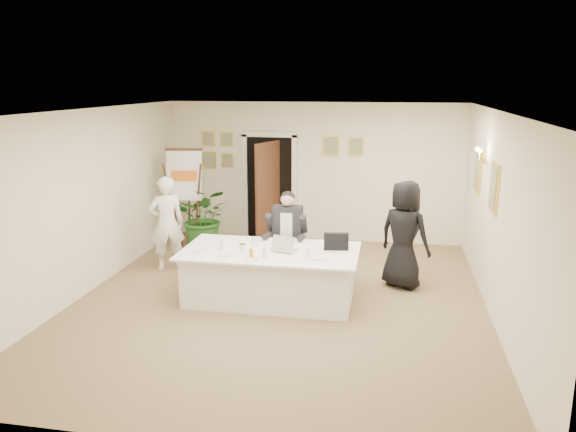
{
  "coord_description": "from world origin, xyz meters",
  "views": [
    {
      "loc": [
        1.55,
        -7.69,
        3.19
      ],
      "look_at": [
        0.01,
        0.6,
        1.17
      ],
      "focal_mm": 35.0,
      "sensor_mm": 36.0,
      "label": 1
    }
  ],
  "objects_px": {
    "potted_palm": "(205,217)",
    "laptop_bag": "(336,242)",
    "standing_woman": "(404,234)",
    "standing_man": "(167,223)",
    "flip_chart": "(186,203)",
    "oj_glass": "(251,253)",
    "steel_jug": "(242,248)",
    "laptop": "(285,242)",
    "paper_stack": "(317,257)",
    "seated_man": "(287,236)",
    "conference_table": "(270,275)"
  },
  "relations": [
    {
      "from": "potted_palm",
      "to": "laptop_bag",
      "type": "relative_size",
      "value": 3.35
    },
    {
      "from": "standing_woman",
      "to": "standing_man",
      "type": "bearing_deg",
      "value": 28.07
    },
    {
      "from": "flip_chart",
      "to": "oj_glass",
      "type": "xyz_separation_m",
      "value": [
        2.0,
        -2.79,
        -0.05
      ]
    },
    {
      "from": "standing_woman",
      "to": "steel_jug",
      "type": "height_order",
      "value": "standing_woman"
    },
    {
      "from": "flip_chart",
      "to": "laptop",
      "type": "distance_m",
      "value": 3.36
    },
    {
      "from": "potted_palm",
      "to": "laptop",
      "type": "relative_size",
      "value": 3.35
    },
    {
      "from": "standing_woman",
      "to": "paper_stack",
      "type": "height_order",
      "value": "standing_woman"
    },
    {
      "from": "laptop",
      "to": "laptop_bag",
      "type": "bearing_deg",
      "value": 30.24
    },
    {
      "from": "seated_man",
      "to": "steel_jug",
      "type": "distance_m",
      "value": 1.16
    },
    {
      "from": "flip_chart",
      "to": "potted_palm",
      "type": "distance_m",
      "value": 0.44
    },
    {
      "from": "laptop",
      "to": "flip_chart",
      "type": "bearing_deg",
      "value": 151.77
    },
    {
      "from": "steel_jug",
      "to": "paper_stack",
      "type": "bearing_deg",
      "value": -6.98
    },
    {
      "from": "potted_palm",
      "to": "paper_stack",
      "type": "height_order",
      "value": "potted_palm"
    },
    {
      "from": "paper_stack",
      "to": "steel_jug",
      "type": "relative_size",
      "value": 2.78
    },
    {
      "from": "standing_woman",
      "to": "steel_jug",
      "type": "xyz_separation_m",
      "value": [
        -2.34,
        -1.07,
        -0.03
      ]
    },
    {
      "from": "standing_woman",
      "to": "oj_glass",
      "type": "height_order",
      "value": "standing_woman"
    },
    {
      "from": "conference_table",
      "to": "oj_glass",
      "type": "bearing_deg",
      "value": -113.79
    },
    {
      "from": "standing_man",
      "to": "laptop_bag",
      "type": "height_order",
      "value": "standing_man"
    },
    {
      "from": "conference_table",
      "to": "paper_stack",
      "type": "bearing_deg",
      "value": -20.22
    },
    {
      "from": "oj_glass",
      "to": "steel_jug",
      "type": "height_order",
      "value": "oj_glass"
    },
    {
      "from": "laptop_bag",
      "to": "potted_palm",
      "type": "bearing_deg",
      "value": 132.98
    },
    {
      "from": "flip_chart",
      "to": "standing_man",
      "type": "height_order",
      "value": "flip_chart"
    },
    {
      "from": "seated_man",
      "to": "oj_glass",
      "type": "bearing_deg",
      "value": -92.66
    },
    {
      "from": "standing_woman",
      "to": "laptop_bag",
      "type": "height_order",
      "value": "standing_woman"
    },
    {
      "from": "flip_chart",
      "to": "potted_palm",
      "type": "relative_size",
      "value": 1.59
    },
    {
      "from": "steel_jug",
      "to": "seated_man",
      "type": "bearing_deg",
      "value": 65.89
    },
    {
      "from": "potted_palm",
      "to": "standing_man",
      "type": "bearing_deg",
      "value": -98.18
    },
    {
      "from": "standing_man",
      "to": "laptop_bag",
      "type": "bearing_deg",
      "value": 131.7
    },
    {
      "from": "steel_jug",
      "to": "flip_chart",
      "type": "bearing_deg",
      "value": 125.58
    },
    {
      "from": "conference_table",
      "to": "standing_woman",
      "type": "distance_m",
      "value": 2.21
    },
    {
      "from": "seated_man",
      "to": "standing_woman",
      "type": "relative_size",
      "value": 0.87
    },
    {
      "from": "laptop",
      "to": "oj_glass",
      "type": "bearing_deg",
      "value": -116.59
    },
    {
      "from": "flip_chart",
      "to": "laptop_bag",
      "type": "relative_size",
      "value": 5.33
    },
    {
      "from": "seated_man",
      "to": "standing_woman",
      "type": "xyz_separation_m",
      "value": [
        1.87,
        0.02,
        0.11
      ]
    },
    {
      "from": "paper_stack",
      "to": "potted_palm",
      "type": "bearing_deg",
      "value": 133.37
    },
    {
      "from": "standing_man",
      "to": "paper_stack",
      "type": "bearing_deg",
      "value": 122.18
    },
    {
      "from": "laptop_bag",
      "to": "oj_glass",
      "type": "bearing_deg",
      "value": -159.8
    },
    {
      "from": "standing_woman",
      "to": "laptop",
      "type": "height_order",
      "value": "standing_woman"
    },
    {
      "from": "laptop_bag",
      "to": "steel_jug",
      "type": "relative_size",
      "value": 3.28
    },
    {
      "from": "conference_table",
      "to": "steel_jug",
      "type": "distance_m",
      "value": 0.6
    },
    {
      "from": "potted_palm",
      "to": "oj_glass",
      "type": "bearing_deg",
      "value": -59.85
    },
    {
      "from": "paper_stack",
      "to": "laptop",
      "type": "bearing_deg",
      "value": 151.01
    },
    {
      "from": "potted_palm",
      "to": "laptop",
      "type": "bearing_deg",
      "value": -49.81
    },
    {
      "from": "laptop",
      "to": "paper_stack",
      "type": "bearing_deg",
      "value": -12.67
    },
    {
      "from": "conference_table",
      "to": "flip_chart",
      "type": "distance_m",
      "value": 3.26
    },
    {
      "from": "conference_table",
      "to": "laptop_bag",
      "type": "relative_size",
      "value": 7.19
    },
    {
      "from": "standing_man",
      "to": "oj_glass",
      "type": "distance_m",
      "value": 2.39
    },
    {
      "from": "standing_man",
      "to": "oj_glass",
      "type": "height_order",
      "value": "standing_man"
    },
    {
      "from": "potted_palm",
      "to": "conference_table",
      "type": "bearing_deg",
      "value": -53.07
    },
    {
      "from": "standing_man",
      "to": "standing_woman",
      "type": "height_order",
      "value": "standing_woman"
    }
  ]
}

